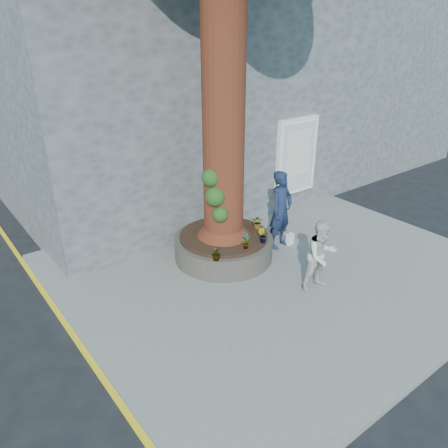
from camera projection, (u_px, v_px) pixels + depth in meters
ground at (253, 314)px, 8.58m from camera, size 120.00×120.00×0.00m
pavement at (274, 267)px, 10.10m from camera, size 9.00×8.00×0.12m
yellow_line at (84, 351)px, 7.62m from camera, size 0.10×30.00×0.01m
stone_shop at (167, 93)px, 13.79m from camera, size 10.30×8.30×6.30m
neighbour_shop at (332, 79)px, 18.26m from camera, size 6.00×8.00×6.00m
planter at (224, 246)px, 10.28m from camera, size 2.30×2.30×0.60m
man at (281, 210)px, 10.52m from camera, size 0.79×0.60×1.94m
woman at (321, 256)px, 8.91m from camera, size 0.83×0.70×1.52m
shopping_bag at (290, 239)px, 10.95m from camera, size 0.22×0.15×0.28m
plant_a at (246, 241)px, 9.44m from camera, size 0.24×0.20×0.39m
plant_b at (262, 236)px, 9.71m from camera, size 0.25×0.25×0.34m
plant_c at (216, 253)px, 9.01m from camera, size 0.25×0.25×0.31m
plant_d at (258, 222)px, 10.38m from camera, size 0.39×0.40×0.33m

